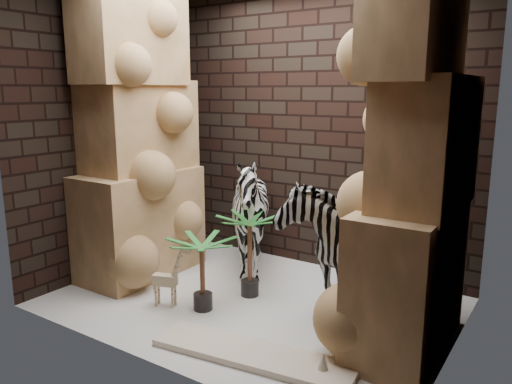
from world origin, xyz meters
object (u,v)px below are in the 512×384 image
Objects in this scene: palm_back at (202,273)px; surfboard at (253,354)px; giraffe_toy at (165,273)px; palm_front at (250,255)px; zebra_right at (335,227)px; zebra_left at (250,222)px.

surfboard is (0.82, -0.43, -0.31)m from palm_back.
giraffe_toy is 0.36m from palm_back.
palm_front is 0.52m from palm_back.
zebra_left is (-1.02, 0.15, -0.14)m from zebra_right.
surfboard is (0.94, -1.35, -0.56)m from zebra_left.
palm_back is 0.98m from surfboard.
zebra_right is 1.04m from zebra_left.
zebra_left is at bearing 161.56° from zebra_right.
zebra_right is 0.84m from palm_front.
palm_front reaches higher than palm_back.
palm_front reaches higher than giraffe_toy.
surfboard is (1.15, -0.30, -0.29)m from giraffe_toy.
palm_back reaches higher than giraffe_toy.
palm_back reaches higher than surfboard.
giraffe_toy is 0.41× the size of surfboard.
surfboard is at bearing -45.30° from zebra_left.
giraffe_toy is 0.93× the size of palm_back.
palm_front is at bearing 117.75° from surfboard.
palm_back is at bearing 2.16° from giraffe_toy.
zebra_left reaches higher than surfboard.
zebra_right is 2.14× the size of palm_back.
zebra_left reaches higher than giraffe_toy.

